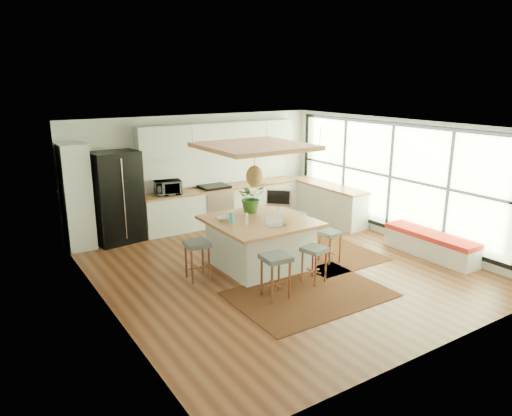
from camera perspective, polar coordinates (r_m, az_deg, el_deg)
floor at (r=9.25m, az=2.74°, el=-7.10°), size 7.00×7.00×0.00m
ceiling at (r=8.60m, az=2.97°, el=9.79°), size 7.00×7.00×0.00m
wall_back at (r=11.78m, az=-7.12°, el=4.53°), size 6.50×0.00×6.50m
wall_front at (r=6.44m, az=21.34°, el=-5.45°), size 6.50×0.00×6.50m
wall_left at (r=7.48m, az=-17.86°, el=-2.31°), size 0.00×7.00×7.00m
wall_right at (r=11.00m, az=16.79°, el=3.24°), size 0.00×7.00×7.00m
window_wall at (r=10.97m, az=16.70°, el=3.48°), size 0.10×6.20×2.60m
pantry at (r=10.60m, az=-20.79°, el=1.21°), size 0.55×0.60×2.25m
back_counter_base at (r=11.95m, az=-3.94°, el=0.29°), size 4.20×0.60×0.88m
back_counter_top at (r=11.84m, az=-3.98°, el=2.44°), size 4.24×0.64×0.05m
backsplash at (r=12.01m, az=-4.71°, el=4.80°), size 4.20×0.02×0.80m
upper_cabinets at (r=11.75m, az=-4.42°, el=8.52°), size 4.20×0.34×0.70m
range at (r=11.82m, az=-5.00°, el=0.40°), size 0.76×0.62×1.00m
right_counter_base at (r=12.34m, az=8.48°, el=0.64°), size 0.60×2.50×0.88m
right_counter_top at (r=12.24m, az=8.56°, el=2.73°), size 0.64×2.54×0.05m
window_bench at (r=10.34m, az=20.26°, el=-4.15°), size 0.52×2.00×0.50m
ceiling_panel at (r=8.84m, az=-0.19°, el=5.71°), size 1.86×1.86×0.80m
rug_near at (r=8.18m, az=6.47°, el=-10.25°), size 2.60×1.80×0.01m
rug_right at (r=10.24m, az=7.46°, el=-4.93°), size 1.80×2.60×0.01m
fridge at (r=10.86m, az=-16.52°, el=0.80°), size 1.11×0.93×2.03m
island at (r=9.17m, az=0.45°, el=-4.18°), size 1.85×1.85×0.93m
stool_near_left at (r=7.90m, az=2.37°, el=-8.34°), size 0.47×0.47×0.74m
stool_near_right at (r=8.52m, az=7.00°, el=-6.63°), size 0.46×0.46×0.65m
stool_right_front at (r=9.50m, az=8.87°, el=-4.36°), size 0.41×0.41×0.63m
stool_right_back at (r=10.32m, az=4.38°, el=-2.63°), size 0.55×0.55×0.74m
stool_left_side at (r=8.65m, az=-7.07°, el=-6.31°), size 0.46×0.46×0.72m
laptop at (r=8.62m, az=2.41°, el=-1.37°), size 0.42×0.43×0.26m
monitor at (r=9.49m, az=2.73°, el=1.05°), size 0.49×0.48×0.47m
microwave at (r=11.16m, az=-10.57°, el=2.62°), size 0.65×0.43×0.40m
island_plant at (r=9.47m, az=-0.59°, el=0.92°), size 0.62×0.67×0.48m
island_bowl at (r=8.99m, az=-3.95°, el=-1.29°), size 0.27×0.27×0.06m
island_bottle_0 at (r=8.80m, az=-2.90°, el=-1.20°), size 0.07×0.07×0.19m
island_bottle_1 at (r=8.67m, az=-1.21°, el=-1.44°), size 0.07×0.07×0.19m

